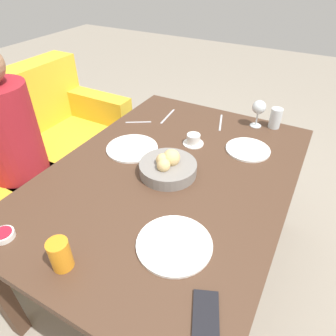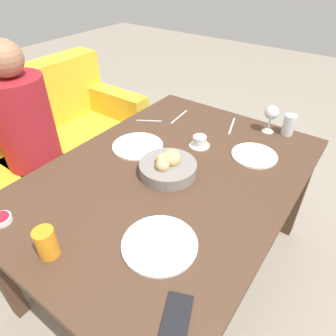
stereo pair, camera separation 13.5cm
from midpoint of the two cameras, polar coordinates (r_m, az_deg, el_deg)
ground_plane at (r=1.88m, az=-1.80°, el=-18.14°), size 10.00×10.00×0.00m
dining_table at (r=1.42m, az=-2.28°, el=-3.49°), size 1.46×1.04×0.70m
couch at (r=2.27m, az=-26.81°, el=-0.14°), size 1.43×0.70×0.89m
seated_person at (r=2.01m, az=-28.29°, el=0.84°), size 0.33×0.42×1.17m
bread_basket at (r=1.34m, az=-2.89°, el=0.13°), size 0.26×0.26×0.12m
plate_near_left at (r=1.07m, az=-2.52°, el=-14.46°), size 0.27×0.27×0.01m
plate_near_right at (r=1.55m, az=12.59°, el=3.37°), size 0.22×0.22×0.01m
plate_far_center at (r=1.55m, az=-9.34°, el=3.68°), size 0.26×0.26×0.01m
juice_glass at (r=1.06m, az=-23.45°, el=-15.08°), size 0.07×0.07×0.11m
water_tumbler at (r=1.78m, az=17.78°, el=8.98°), size 0.06×0.06×0.11m
wine_glass at (r=1.74m, az=14.80°, el=10.93°), size 0.08×0.08×0.16m
coffee_cup at (r=1.56m, az=2.39°, el=5.30°), size 0.11×0.11×0.06m
jam_bowl_berry at (r=1.27m, az=-31.66°, el=-10.93°), size 0.08×0.08×0.03m
fork_silver at (r=1.84m, az=-2.18°, el=9.75°), size 0.20×0.03×0.00m
knife_silver at (r=1.79m, az=7.87°, el=8.54°), size 0.19×0.07×0.00m
spoon_coffee at (r=1.79m, az=-7.84°, el=8.58°), size 0.09×0.13×0.00m
cell_phone at (r=0.93m, az=2.66°, el=-26.50°), size 0.17×0.13×0.01m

